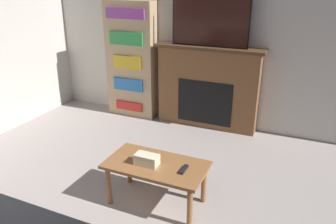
{
  "coord_description": "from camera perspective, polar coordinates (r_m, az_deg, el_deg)",
  "views": [
    {
      "loc": [
        1.23,
        -0.16,
        2.01
      ],
      "look_at": [
        -0.02,
        2.66,
        0.76
      ],
      "focal_mm": 35.0,
      "sensor_mm": 36.0,
      "label": 1
    }
  ],
  "objects": [
    {
      "name": "bookshelf",
      "position": [
        5.08,
        -6.34,
        8.96
      ],
      "size": [
        0.77,
        0.29,
        1.75
      ],
      "color": "tan",
      "rests_on": "ground_plane"
    },
    {
      "name": "wall_back",
      "position": [
        4.65,
        8.51,
        13.64
      ],
      "size": [
        6.19,
        0.06,
        2.7
      ],
      "color": "beige",
      "rests_on": "ground_plane"
    },
    {
      "name": "remote_control",
      "position": [
        2.96,
        2.75,
        -9.95
      ],
      "size": [
        0.04,
        0.15,
        0.02
      ],
      "color": "black",
      "rests_on": "coffee_table"
    },
    {
      "name": "coffee_table",
      "position": [
        3.1,
        -2.08,
        -9.95
      ],
      "size": [
        0.94,
        0.51,
        0.43
      ],
      "color": "brown",
      "rests_on": "ground_plane"
    },
    {
      "name": "tissue_box",
      "position": [
        3.04,
        -3.72,
        -8.26
      ],
      "size": [
        0.22,
        0.12,
        0.1
      ],
      "color": "beige",
      "rests_on": "coffee_table"
    },
    {
      "name": "tv",
      "position": [
        4.5,
        7.3,
        15.21
      ],
      "size": [
        1.06,
        0.03,
        0.63
      ],
      "color": "black",
      "rests_on": "fireplace"
    },
    {
      "name": "fireplace",
      "position": [
        4.7,
        6.85,
        4.3
      ],
      "size": [
        1.54,
        0.28,
        1.17
      ],
      "color": "brown",
      "rests_on": "ground_plane"
    }
  ]
}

